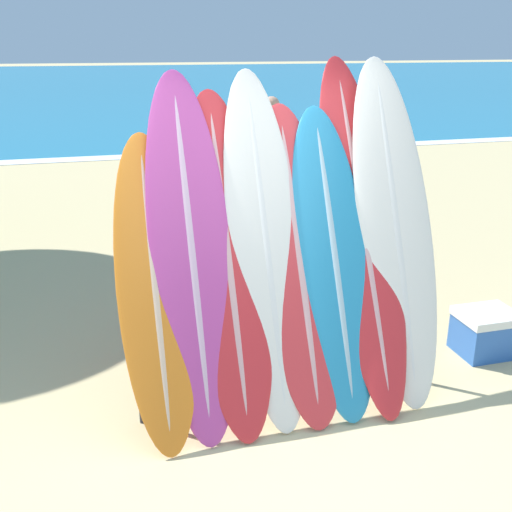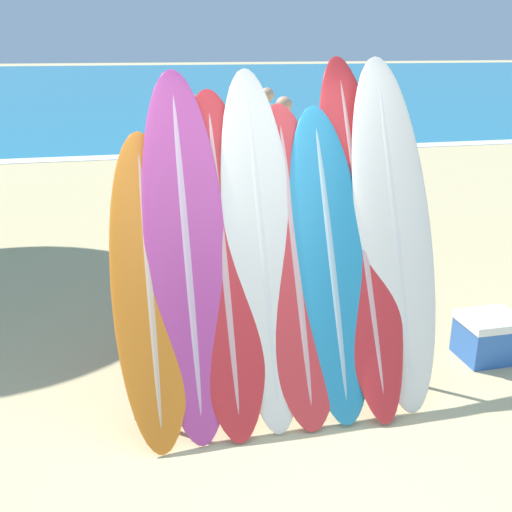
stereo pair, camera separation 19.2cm
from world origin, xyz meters
TOP-DOWN VIEW (x-y plane):
  - ground_plane at (0.00, 0.00)m, footprint 160.00×160.00m
  - ocean_water at (0.00, 40.30)m, footprint 120.00×60.00m
  - surfboard_rack at (0.14, 0.73)m, footprint 2.09×0.04m
  - surfboard_slot_0 at (-0.74, 0.78)m, footprint 0.50×1.05m
  - surfboard_slot_1 at (-0.49, 0.86)m, footprint 0.55×1.17m
  - surfboard_slot_2 at (-0.24, 0.85)m, footprint 0.55×1.18m
  - surfboard_slot_3 at (0.03, 0.86)m, footprint 0.52×1.15m
  - surfboard_slot_4 at (0.25, 0.81)m, footprint 0.57×1.10m
  - surfboard_slot_5 at (0.50, 0.80)m, footprint 0.54×1.06m
  - surfboard_slot_6 at (0.76, 0.91)m, footprint 0.51×1.36m
  - surfboard_slot_7 at (1.00, 0.86)m, footprint 0.58×1.11m
  - person_near_water at (1.60, 7.07)m, footprint 0.28×0.30m
  - person_mid_beach at (0.62, 4.32)m, footprint 0.28×0.22m
  - person_far_left at (0.55, 8.70)m, footprint 0.24×0.27m
  - person_far_right at (1.43, 5.41)m, footprint 0.29×0.24m
  - cooler_box at (1.97, 0.96)m, footprint 0.47×0.40m

SIDE VIEW (x-z plane):
  - ground_plane at x=0.00m, z-range 0.00..0.00m
  - ocean_water at x=0.00m, z-range 0.00..0.01m
  - cooler_box at x=1.97m, z-range 0.00..0.38m
  - surfboard_rack at x=0.14m, z-range 0.04..0.86m
  - person_far_left at x=0.55m, z-range 0.07..1.62m
  - person_mid_beach at x=0.62m, z-range 0.08..1.72m
  - surfboard_slot_0 at x=-0.74m, z-range 0.00..1.91m
  - person_far_right at x=1.43m, z-range 0.08..1.83m
  - person_near_water at x=1.60m, z-range 0.08..1.84m
  - surfboard_slot_5 at x=0.50m, z-range 0.00..2.05m
  - surfboard_slot_4 at x=0.25m, z-range 0.00..2.07m
  - surfboard_slot_2 at x=-0.24m, z-range 0.00..2.17m
  - surfboard_slot_3 at x=0.03m, z-range 0.00..2.30m
  - surfboard_slot_1 at x=-0.49m, z-range 0.00..2.30m
  - surfboard_slot_7 at x=1.00m, z-range 0.00..2.38m
  - surfboard_slot_6 at x=0.76m, z-range 0.00..2.38m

